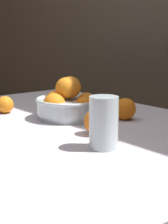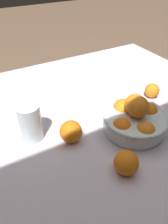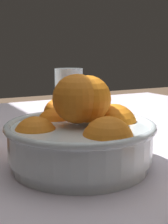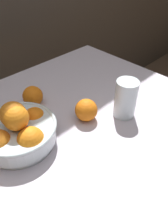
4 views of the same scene
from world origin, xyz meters
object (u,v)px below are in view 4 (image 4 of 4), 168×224
at_px(orange_loose_aside, 33,96).
at_px(juice_glass, 125,100).
at_px(fruit_bowl, 18,130).
at_px(orange_loose_near_bowl, 86,110).

bearing_deg(orange_loose_aside, juice_glass, -54.77).
xyz_separation_m(fruit_bowl, juice_glass, (0.36, -0.15, 0.01)).
bearing_deg(juice_glass, fruit_bowl, 157.42).
bearing_deg(fruit_bowl, orange_loose_near_bowl, -15.80).
relative_size(juice_glass, orange_loose_aside, 1.82).
height_order(juice_glass, orange_loose_aside, juice_glass).
bearing_deg(juice_glass, orange_loose_near_bowl, 145.86).
bearing_deg(fruit_bowl, orange_loose_aside, 43.80).
height_order(fruit_bowl, orange_loose_aside, fruit_bowl).
xyz_separation_m(juice_glass, orange_loose_near_bowl, (-0.12, 0.08, -0.02)).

